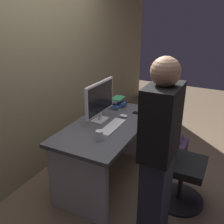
{
  "coord_description": "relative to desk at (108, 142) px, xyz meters",
  "views": [
    {
      "loc": [
        -2.24,
        -1.19,
        1.94
      ],
      "look_at": [
        0.0,
        -0.05,
        0.9
      ],
      "focal_mm": 40.11,
      "sensor_mm": 36.0,
      "label": 1
    }
  ],
  "objects": [
    {
      "name": "ground_plane",
      "position": [
        0.0,
        0.0,
        -0.51
      ],
      "size": [
        9.0,
        9.0,
        0.0
      ],
      "primitive_type": "plane",
      "color": "brown"
    },
    {
      "name": "person_at_desk",
      "position": [
        -0.52,
        -0.74,
        0.33
      ],
      "size": [
        0.4,
        0.24,
        1.64
      ],
      "color": "#262838",
      "rests_on": "ground"
    },
    {
      "name": "cell_phone",
      "position": [
        0.42,
        -0.2,
        0.24
      ],
      "size": [
        0.07,
        0.15,
        0.01
      ],
      "primitive_type": "cube",
      "rotation": [
        0.0,
        0.0,
        -0.02
      ],
      "color": "black",
      "rests_on": "desk"
    },
    {
      "name": "office_chair",
      "position": [
        0.02,
        -0.8,
        -0.09
      ],
      "size": [
        0.52,
        0.52,
        0.94
      ],
      "color": "black",
      "rests_on": "ground"
    },
    {
      "name": "desk",
      "position": [
        0.0,
        0.0,
        0.0
      ],
      "size": [
        1.41,
        0.74,
        0.75
      ],
      "color": "#4C4C51",
      "rests_on": "ground"
    },
    {
      "name": "keyboard",
      "position": [
        -0.07,
        -0.09,
        0.25
      ],
      "size": [
        0.43,
        0.13,
        0.02
      ],
      "primitive_type": "cube",
      "rotation": [
        0.0,
        0.0,
        0.01
      ],
      "color": "white",
      "rests_on": "desk"
    },
    {
      "name": "book_stack",
      "position": [
        0.49,
        0.13,
        0.3
      ],
      "size": [
        0.23,
        0.18,
        0.13
      ],
      "color": "beige",
      "rests_on": "desk"
    },
    {
      "name": "monitor",
      "position": [
        0.03,
        0.12,
        0.49
      ],
      "size": [
        0.54,
        0.15,
        0.46
      ],
      "color": "silver",
      "rests_on": "desk"
    },
    {
      "name": "mouse",
      "position": [
        0.24,
        -0.08,
        0.25
      ],
      "size": [
        0.06,
        0.1,
        0.03
      ],
      "primitive_type": "ellipsoid",
      "color": "white",
      "rests_on": "desk"
    },
    {
      "name": "cup_near_keyboard",
      "position": [
        -0.37,
        -0.1,
        0.28
      ],
      "size": [
        0.07,
        0.07,
        0.1
      ],
      "primitive_type": "cylinder",
      "color": "silver",
      "rests_on": "desk"
    },
    {
      "name": "handbag",
      "position": [
        0.84,
        -0.68,
        -0.38
      ],
      "size": [
        0.34,
        0.14,
        0.38
      ],
      "color": "#4C3356",
      "rests_on": "ground"
    },
    {
      "name": "wall_back",
      "position": [
        0.0,
        0.9,
        0.99
      ],
      "size": [
        6.4,
        0.1,
        3.0
      ],
      "primitive_type": "cube",
      "color": "#8C7F5B",
      "rests_on": "ground"
    }
  ]
}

